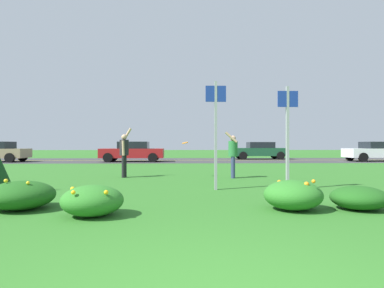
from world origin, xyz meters
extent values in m
plane|color=#2D6B23|center=(0.00, 11.45, 0.00)|extent=(120.00, 120.00, 0.00)
cube|color=#38383A|center=(0.00, 22.91, 0.00)|extent=(120.00, 8.19, 0.01)
cube|color=yellow|center=(0.00, 22.91, 0.01)|extent=(120.00, 0.16, 0.00)
ellipsoid|color=#2D7526|center=(1.74, 3.81, 0.28)|extent=(1.10, 1.05, 0.56)
sphere|color=orange|center=(1.91, 3.98, 0.48)|extent=(0.06, 0.06, 0.06)
sphere|color=orange|center=(1.53, 3.77, 0.44)|extent=(0.06, 0.06, 0.06)
sphere|color=orange|center=(2.01, 3.82, 0.38)|extent=(0.08, 0.08, 0.08)
sphere|color=orange|center=(1.90, 3.56, 0.52)|extent=(0.09, 0.09, 0.09)
sphere|color=orange|center=(1.99, 3.46, 0.58)|extent=(0.07, 0.07, 0.07)
sphere|color=orange|center=(2.22, 3.88, 0.37)|extent=(0.08, 0.08, 0.08)
sphere|color=orange|center=(1.60, 4.23, 0.48)|extent=(0.09, 0.09, 0.09)
ellipsoid|color=#2D7526|center=(-1.92, 3.39, 0.27)|extent=(1.07, 0.97, 0.54)
sphere|color=yellow|center=(-2.32, 3.57, 0.45)|extent=(0.08, 0.08, 0.08)
sphere|color=yellow|center=(-1.61, 3.07, 0.46)|extent=(0.07, 0.07, 0.07)
sphere|color=yellow|center=(-2.11, 2.99, 0.47)|extent=(0.07, 0.07, 0.07)
sphere|color=yellow|center=(-1.94, 3.77, 0.36)|extent=(0.06, 0.06, 0.06)
ellipsoid|color=#1E5619|center=(3.01, 3.80, 0.22)|extent=(1.07, 0.98, 0.45)
sphere|color=gold|center=(2.65, 3.95, 0.32)|extent=(0.08, 0.08, 0.08)
sphere|color=gold|center=(3.19, 3.98, 0.31)|extent=(0.06, 0.06, 0.06)
sphere|color=gold|center=(3.14, 3.68, 0.35)|extent=(0.08, 0.08, 0.08)
sphere|color=gold|center=(2.97, 4.28, 0.32)|extent=(0.09, 0.09, 0.09)
ellipsoid|color=#1E5619|center=(-3.45, 4.02, 0.27)|extent=(1.26, 1.20, 0.54)
sphere|color=yellow|center=(-3.60, 3.88, 0.31)|extent=(0.07, 0.07, 0.07)
sphere|color=yellow|center=(-3.63, 3.84, 0.57)|extent=(0.07, 0.07, 0.07)
sphere|color=yellow|center=(-2.91, 3.87, 0.30)|extent=(0.07, 0.07, 0.07)
sphere|color=yellow|center=(-3.37, 4.16, 0.48)|extent=(0.09, 0.09, 0.09)
sphere|color=yellow|center=(-3.18, 4.15, 0.44)|extent=(0.07, 0.07, 0.07)
sphere|color=yellow|center=(-3.21, 3.79, 0.53)|extent=(0.06, 0.06, 0.06)
sphere|color=yellow|center=(-3.71, 3.81, 0.42)|extent=(0.08, 0.08, 0.08)
cube|color=#93969B|center=(0.56, 6.55, 1.49)|extent=(0.07, 0.10, 2.98)
cube|color=navy|center=(0.56, 6.52, 2.63)|extent=(0.56, 0.03, 0.44)
cube|color=#93969B|center=(2.53, 6.51, 1.42)|extent=(0.07, 0.10, 2.84)
cube|color=navy|center=(2.53, 6.48, 2.49)|extent=(0.56, 0.03, 0.44)
cylinder|color=#232328|center=(-2.54, 9.95, 1.13)|extent=(0.34, 0.34, 0.59)
sphere|color=tan|center=(-2.54, 9.95, 1.52)|extent=(0.21, 0.21, 0.21)
cylinder|color=black|center=(-2.54, 10.04, 0.42)|extent=(0.14, 0.14, 0.83)
cylinder|color=black|center=(-2.55, 9.87, 0.42)|extent=(0.14, 0.14, 0.83)
cylinder|color=tan|center=(-2.47, 10.14, 1.62)|extent=(0.37, 0.12, 0.52)
cylinder|color=tan|center=(-2.54, 9.75, 1.11)|extent=(0.12, 0.10, 0.56)
cylinder|color=#287038|center=(1.53, 9.58, 1.09)|extent=(0.34, 0.34, 0.57)
sphere|color=tan|center=(1.53, 9.58, 1.47)|extent=(0.21, 0.21, 0.21)
cylinder|color=navy|center=(1.52, 9.50, 0.40)|extent=(0.14, 0.14, 0.80)
cylinder|color=navy|center=(1.53, 9.67, 0.40)|extent=(0.14, 0.14, 0.80)
cylinder|color=tan|center=(1.43, 9.39, 1.51)|extent=(0.46, 0.13, 0.42)
cylinder|color=tan|center=(1.52, 9.78, 1.07)|extent=(0.12, 0.10, 0.54)
cylinder|color=orange|center=(-0.25, 9.94, 1.31)|extent=(0.24, 0.23, 0.09)
torus|color=orange|center=(-0.25, 9.94, 1.30)|extent=(0.24, 0.23, 0.10)
cube|color=silver|center=(14.11, 21.06, 0.62)|extent=(4.50, 1.82, 0.66)
cube|color=black|center=(14.21, 21.06, 1.19)|extent=(2.10, 1.64, 0.52)
cylinder|color=black|center=(12.56, 20.17, 0.33)|extent=(0.66, 0.22, 0.66)
cylinder|color=black|center=(12.56, 21.95, 0.33)|extent=(0.66, 0.22, 0.66)
cube|color=#194C2D|center=(6.22, 24.75, 0.62)|extent=(4.50, 1.82, 0.66)
cube|color=black|center=(6.32, 24.75, 1.19)|extent=(2.10, 1.64, 0.52)
cylinder|color=black|center=(4.67, 23.86, 0.33)|extent=(0.66, 0.22, 0.66)
cylinder|color=black|center=(4.67, 25.64, 0.33)|extent=(0.66, 0.22, 0.66)
cylinder|color=black|center=(7.77, 23.86, 0.33)|extent=(0.66, 0.22, 0.66)
cylinder|color=black|center=(7.77, 25.64, 0.33)|extent=(0.66, 0.22, 0.66)
cube|color=maroon|center=(-3.93, 21.06, 0.62)|extent=(4.50, 1.82, 0.66)
cube|color=black|center=(-3.83, 21.06, 1.19)|extent=(2.10, 1.64, 0.52)
cylinder|color=black|center=(-5.48, 20.17, 0.33)|extent=(0.66, 0.22, 0.66)
cylinder|color=black|center=(-5.48, 21.95, 0.33)|extent=(0.66, 0.22, 0.66)
cylinder|color=black|center=(-2.38, 20.17, 0.33)|extent=(0.66, 0.22, 0.66)
cylinder|color=black|center=(-2.38, 21.95, 0.33)|extent=(0.66, 0.22, 0.66)
cylinder|color=black|center=(-12.17, 20.17, 0.33)|extent=(0.66, 0.22, 0.66)
cylinder|color=black|center=(-12.17, 21.95, 0.33)|extent=(0.66, 0.22, 0.66)
camera|label=1|loc=(-0.38, -2.20, 1.24)|focal=29.97mm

